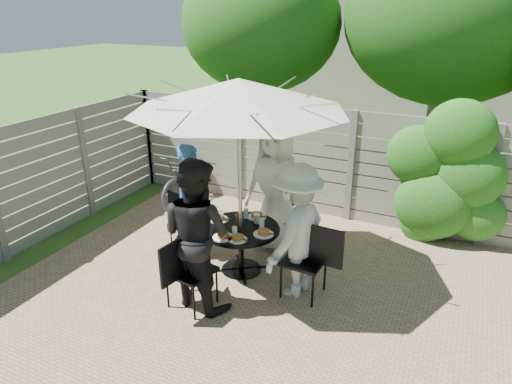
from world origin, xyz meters
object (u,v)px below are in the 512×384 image
at_px(chair_back, 280,225).
at_px(person_back, 276,187).
at_px(person_left, 193,201).
at_px(plate_front, 223,236).
at_px(plate_left, 219,219).
at_px(plate_extra, 238,238).
at_px(glass_left, 220,220).
at_px(glass_front, 235,232).
at_px(syrup_jug, 239,219).
at_px(chair_front, 191,285).
at_px(person_front, 196,234).
at_px(glass_right, 262,225).
at_px(person_right, 296,232).
at_px(plate_right, 264,233).
at_px(umbrella, 239,95).
at_px(chair_left, 188,234).
at_px(coffee_cup, 257,219).
at_px(patio_table, 241,241).
at_px(glass_back, 246,213).
at_px(plate_back, 257,216).
at_px(bicycle, 192,177).
at_px(chair_right, 305,274).

relative_size(chair_back, person_back, 0.50).
distance_m(person_left, plate_front, 0.91).
relative_size(plate_left, plate_extra, 1.08).
height_order(plate_front, glass_left, glass_left).
bearing_deg(person_left, plate_front, -113.45).
bearing_deg(glass_front, syrup_jug, 108.04).
xyz_separation_m(chair_front, person_front, (0.02, 0.13, 0.61)).
distance_m(plate_front, glass_right, 0.53).
bearing_deg(chair_front, glass_right, -14.84).
height_order(chair_front, person_right, person_right).
xyz_separation_m(plate_extra, glass_front, (-0.07, 0.05, 0.05)).
relative_size(person_front, plate_right, 6.99).
distance_m(umbrella, plate_front, 1.73).
relative_size(plate_left, syrup_jug, 1.63).
height_order(umbrella, plate_front, umbrella).
distance_m(chair_left, plate_right, 1.39).
bearing_deg(coffee_cup, person_back, 89.31).
bearing_deg(person_back, glass_front, -84.50).
distance_m(umbrella, chair_back, 2.30).
bearing_deg(glass_front, chair_back, 84.88).
distance_m(person_front, plate_front, 0.52).
height_order(person_back, chair_left, person_back).
xyz_separation_m(plate_front, plate_right, (0.42, 0.29, 0.00)).
bearing_deg(coffee_cup, plate_right, -50.24).
distance_m(patio_table, glass_back, 0.39).
bearing_deg(plate_back, person_front, -100.00).
relative_size(patio_table, plate_front, 4.46).
relative_size(chair_back, chair_front, 0.97).
height_order(umbrella, person_left, umbrella).
xyz_separation_m(plate_left, bicycle, (-1.54, 1.71, -0.22)).
bearing_deg(syrup_jug, bicycle, 137.09).
height_order(person_right, plate_front, person_right).
bearing_deg(person_front, syrup_jug, -86.10).
height_order(chair_right, plate_right, chair_right).
xyz_separation_m(plate_back, glass_back, (-0.12, -0.08, 0.05)).
bearing_deg(person_right, glass_left, -84.50).
height_order(chair_back, glass_front, chair_back).
distance_m(chair_left, plate_front, 1.11).
bearing_deg(chair_left, glass_left, -1.63).
distance_m(person_front, chair_right, 1.41).
bearing_deg(person_left, glass_front, -105.52).
bearing_deg(chair_front, umbrella, -1.21).
height_order(person_back, person_left, person_back).
distance_m(chair_right, coffee_cup, 0.99).
distance_m(person_back, person_left, 1.18).
xyz_separation_m(plate_back, glass_front, (-0.00, -0.63, 0.05)).
height_order(patio_table, glass_front, glass_front).
height_order(patio_table, chair_right, chair_right).
distance_m(person_left, glass_left, 0.59).
bearing_deg(plate_back, bicycle, 144.06).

